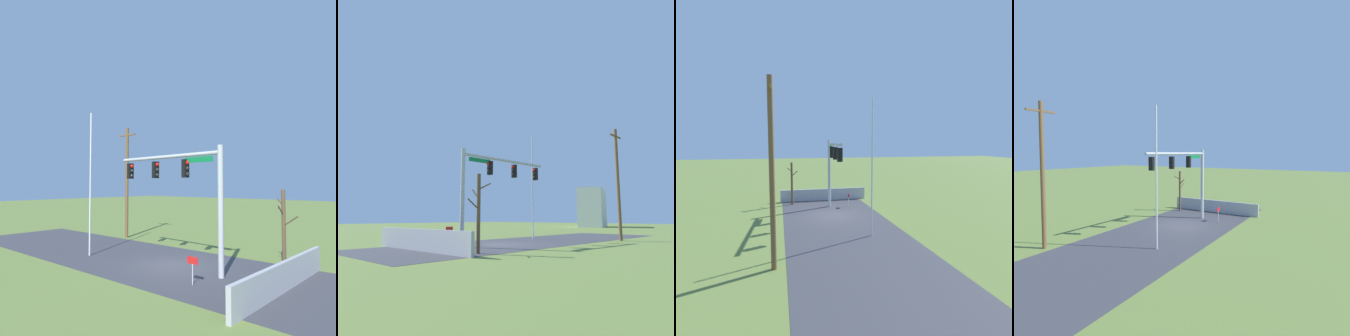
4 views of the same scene
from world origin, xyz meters
The scene contains 9 objects.
ground_plane centered at (0.00, 0.00, 0.00)m, with size 160.00×160.00×0.00m, color olive.
road_surface centered at (-4.00, 0.00, 0.01)m, with size 28.00×8.00×0.01m, color #3D3D42.
sidewalk_corner centered at (4.25, -0.32, 0.00)m, with size 6.00×6.00×0.01m, color #B7B5AD.
retaining_fence centered at (6.23, -0.24, 0.60)m, with size 0.20×8.85×1.20m, color #A8A8AD.
signal_mast centered at (0.89, -0.15, 4.53)m, with size 7.67×0.83×6.28m.
flagpole centered at (-5.46, -1.55, 4.45)m, with size 0.10×0.10×8.89m, color silver.
utility_pole centered at (-8.97, 4.58, 4.74)m, with size 1.90×0.26×9.15m.
bare_tree centered at (4.91, 3.07, 2.12)m, with size 1.27×1.02×4.12m.
open_sign centered at (2.89, -2.08, 0.91)m, with size 0.56×0.04×1.22m.
Camera 4 is at (-19.12, -11.53, 6.00)m, focal length 29.47 mm.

